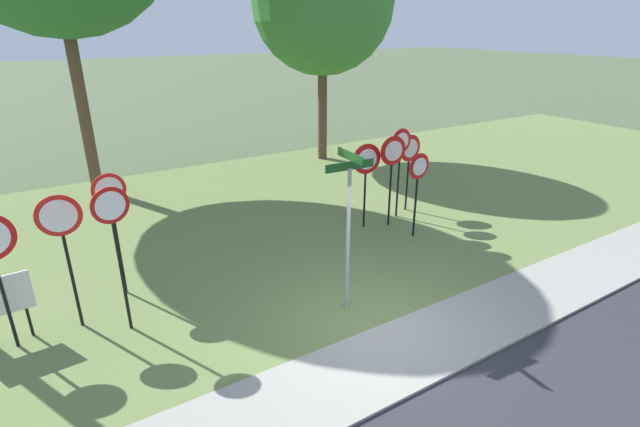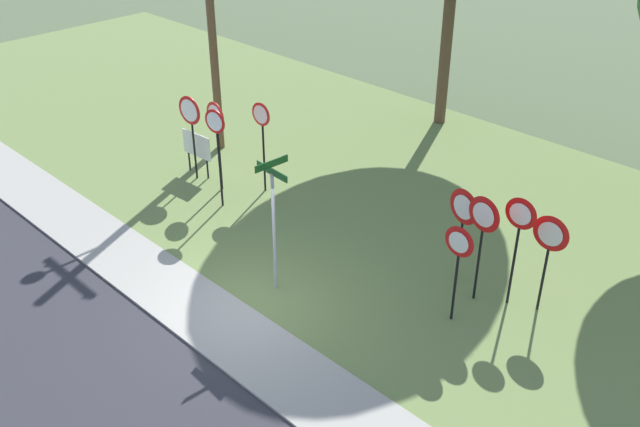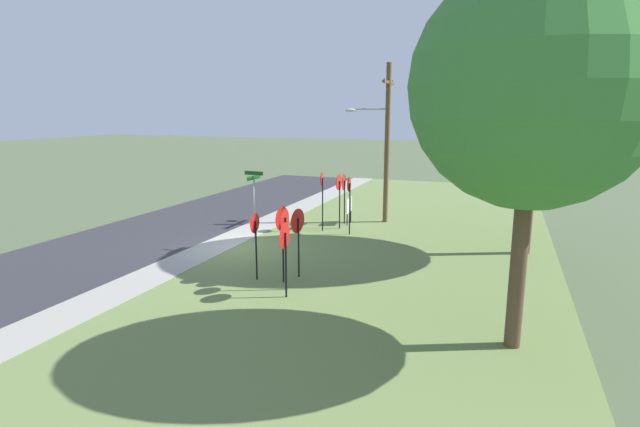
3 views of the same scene
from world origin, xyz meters
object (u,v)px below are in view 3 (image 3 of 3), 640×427
Objects in this scene: stop_sign_near_right at (339,189)px; oak_tree_left at (544,33)px; stop_sign_far_left at (322,189)px; yield_sign_near_right at (255,231)px; yield_sign_near_left at (297,226)px; yield_sign_far_left at (285,230)px; yield_sign_far_right at (282,226)px; utility_pole at (384,137)px; stop_sign_near_left at (344,187)px; yield_sign_center at (284,242)px; street_name_post at (255,203)px; stop_sign_far_center at (349,194)px; oak_tree_right at (533,87)px; notice_board at (349,207)px.

oak_tree_left is at bearing 82.23° from stop_sign_near_right.
stop_sign_far_left reaches higher than yield_sign_near_right.
stop_sign_far_left is at bearing -156.69° from yield_sign_near_left.
yield_sign_far_left is 1.02× the size of yield_sign_far_right.
yield_sign_far_right is at bearing 7.24° from stop_sign_near_right.
yield_sign_far_right is 10.14m from utility_pole.
yield_sign_far_left is at bearing 0.62° from stop_sign_near_left.
stop_sign_far_left is 1.09× the size of yield_sign_far_right.
yield_sign_far_right is (6.96, 1.21, -0.07)m from stop_sign_far_left.
yield_sign_far_right is 0.21× the size of oak_tree_left.
yield_sign_center is at bearing -1.37° from utility_pole.
street_name_post is at bearing -25.74° from stop_sign_near_left.
yield_sign_near_right is at bearing -11.41° from stop_sign_far_center.
street_name_post is 12.16m from oak_tree_left.
oak_tree_left is at bearing 138.63° from yield_sign_near_left.
yield_sign_center is (8.86, 1.27, -0.17)m from stop_sign_near_right.
yield_sign_center reaches higher than yield_sign_near_right.
stop_sign_near_left is 1.82m from stop_sign_far_left.
stop_sign_near_right is at bearing -175.04° from yield_sign_far_left.
oak_tree_right is (2.15, 6.82, 3.98)m from yield_sign_far_right.
notice_board is at bearing -164.40° from yield_sign_near_left.
stop_sign_far_center is 2.03× the size of notice_board.
oak_tree_left is (-6.33, 8.25, 6.43)m from yield_sign_near_right.
stop_sign_far_center is 11.87m from oak_tree_right.
oak_tree_right reaches higher than utility_pole.
stop_sign_far_left is 1.20× the size of yield_sign_center.
stop_sign_near_right is 7.12m from yield_sign_near_left.
stop_sign_far_center reaches higher than yield_sign_near_right.
yield_sign_center is 0.27× the size of oak_tree_right.
utility_pole reaches higher than yield_sign_near_right.
stop_sign_far_left reaches higher than yield_sign_center.
street_name_post reaches higher than stop_sign_far_center.
yield_sign_far_left is 0.82× the size of street_name_post.
oak_tree_right reaches higher than yield_sign_center.
notice_board is (-9.45, -0.89, -1.04)m from yield_sign_far_left.
stop_sign_near_left reaches higher than notice_board.
utility_pole is at bearing 175.14° from yield_sign_far_left.
stop_sign_near_left is at bearing -59.26° from notice_board.
stop_sign_far_left is (1.75, -0.48, 0.14)m from stop_sign_near_left.
utility_pole is at bearing 121.01° from notice_board.
stop_sign_far_center is 6.15m from yield_sign_near_left.
utility_pole is at bearing 133.69° from stop_sign_far_left.
street_name_post is 0.27× the size of oak_tree_left.
street_name_post is at bearing -22.12° from stop_sign_near_right.
yield_sign_near_right is 10.38m from utility_pole.
oak_tree_right is (11.01, 7.34, 4.99)m from notice_board.
stop_sign_far_center is 1.03× the size of yield_sign_far_right.
yield_sign_near_right is 0.71× the size of street_name_post.
utility_pole reaches higher than yield_sign_center.
yield_sign_near_left is (6.15, 0.14, -0.11)m from stop_sign_far_center.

